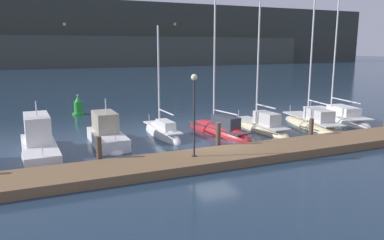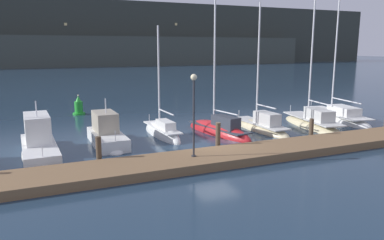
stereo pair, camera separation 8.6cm
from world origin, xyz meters
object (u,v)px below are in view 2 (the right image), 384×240
object	(u,v)px
sailboat_berth_7	(312,124)
motorboat_berth_2	(39,147)
sailboat_berth_4	(162,134)
sailboat_berth_5	(219,132)
motorboat_berth_3	(107,138)
sailboat_berth_6	(261,128)
channel_buoy	(79,107)
sailboat_berth_8	(336,118)
dock_lamppost	(194,102)

from	to	relation	value
sailboat_berth_7	motorboat_berth_2	bearing A→B (deg)	179.39
sailboat_berth_4	sailboat_berth_5	size ratio (longest dim) A/B	0.77
motorboat_berth_3	sailboat_berth_6	bearing A→B (deg)	-1.61
channel_buoy	sailboat_berth_4	bearing A→B (deg)	-68.49
motorboat_berth_2	sailboat_berth_8	distance (m)	23.05
sailboat_berth_6	dock_lamppost	bearing A→B (deg)	-144.17
motorboat_berth_2	sailboat_berth_5	size ratio (longest dim) A/B	0.62
motorboat_berth_3	channel_buoy	size ratio (longest dim) A/B	2.92
motorboat_berth_2	channel_buoy	bearing A→B (deg)	73.65
sailboat_berth_7	sailboat_berth_6	bearing A→B (deg)	171.49
sailboat_berth_5	sailboat_berth_8	distance (m)	11.42
sailboat_berth_6	sailboat_berth_8	xyz separation A→B (m)	(8.05, 0.94, -0.04)
sailboat_berth_6	channel_buoy	bearing A→B (deg)	133.94
motorboat_berth_3	dock_lamppost	world-z (taller)	dock_lamppost
sailboat_berth_6	dock_lamppost	distance (m)	10.06
sailboat_berth_6	sailboat_berth_7	xyz separation A→B (m)	(4.19, -0.63, 0.02)
motorboat_berth_2	dock_lamppost	size ratio (longest dim) A/B	1.58
sailboat_berth_5	sailboat_berth_8	size ratio (longest dim) A/B	0.90
sailboat_berth_5	sailboat_berth_6	world-z (taller)	sailboat_berth_5
sailboat_berth_6	sailboat_berth_4	bearing A→B (deg)	171.00
sailboat_berth_8	channel_buoy	size ratio (longest dim) A/B	6.56
sailboat_berth_5	sailboat_berth_6	xyz separation A→B (m)	(3.34, -0.17, 0.04)
sailboat_berth_8	sailboat_berth_4	bearing A→B (deg)	179.28
sailboat_berth_6	sailboat_berth_7	size ratio (longest dim) A/B	0.82
sailboat_berth_6	dock_lamppost	world-z (taller)	sailboat_berth_6
sailboat_berth_6	sailboat_berth_7	bearing A→B (deg)	-8.51
sailboat_berth_4	channel_buoy	distance (m)	11.48
sailboat_berth_4	sailboat_berth_5	xyz separation A→B (m)	(3.83, -0.96, 0.04)
sailboat_berth_5	channel_buoy	distance (m)	14.14
motorboat_berth_3	dock_lamppost	bearing A→B (deg)	-61.12
motorboat_berth_2	channel_buoy	distance (m)	12.74
sailboat_berth_6	dock_lamppost	size ratio (longest dim) A/B	2.30
channel_buoy	dock_lamppost	world-z (taller)	dock_lamppost
motorboat_berth_3	dock_lamppost	distance (m)	7.35
motorboat_berth_2	sailboat_berth_8	bearing A→B (deg)	3.40
motorboat_berth_3	sailboat_berth_8	xyz separation A→B (m)	(19.09, 0.63, -0.23)
motorboat_berth_3	sailboat_berth_4	size ratio (longest dim) A/B	0.64
channel_buoy	motorboat_berth_3	bearing A→B (deg)	-88.35
channel_buoy	dock_lamppost	xyz separation A→B (m)	(3.60, -17.41, 2.58)
sailboat_berth_8	channel_buoy	distance (m)	22.26
sailboat_berth_7	channel_buoy	distance (m)	19.92
sailboat_berth_6	sailboat_berth_8	size ratio (longest dim) A/B	0.81
sailboat_berth_4	sailboat_berth_7	size ratio (longest dim) A/B	0.70
channel_buoy	sailboat_berth_8	bearing A→B (deg)	-29.20
motorboat_berth_2	sailboat_berth_6	bearing A→B (deg)	1.62
sailboat_berth_7	sailboat_berth_5	bearing A→B (deg)	173.93
sailboat_berth_7	sailboat_berth_8	world-z (taller)	sailboat_berth_8
sailboat_berth_7	channel_buoy	size ratio (longest dim) A/B	6.51
sailboat_berth_5	dock_lamppost	size ratio (longest dim) A/B	2.55
sailboat_berth_6	sailboat_berth_7	distance (m)	4.24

